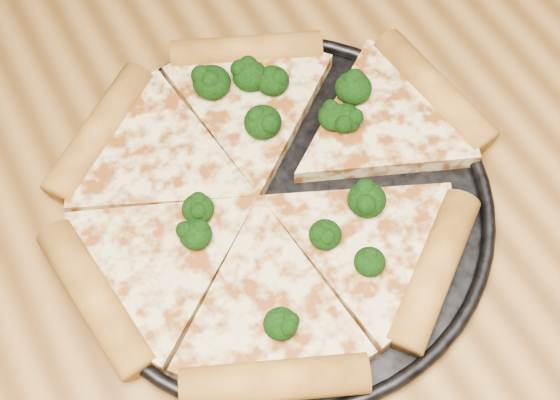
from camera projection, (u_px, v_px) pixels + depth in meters
dining_table at (215, 288)px, 0.66m from camera, size 1.20×0.90×0.75m
pizza_pan at (280, 205)px, 0.59m from camera, size 0.33×0.33×0.02m
pizza at (265, 194)px, 0.58m from camera, size 0.36×0.34×0.03m
broccoli_florets at (287, 145)px, 0.59m from camera, size 0.20×0.23×0.02m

